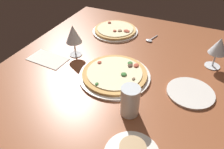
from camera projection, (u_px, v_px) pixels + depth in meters
dining_table at (109, 87)px, 94.99cm from camera, size 150.00×110.00×4.00cm
pizza_main at (115, 74)px, 96.94cm from camera, size 32.21×32.21×3.37cm
pizza_side at (115, 30)px, 131.18cm from camera, size 27.56×27.56×3.40cm
wine_glass_far at (219, 47)px, 97.21cm from camera, size 8.05×8.05×15.17cm
wine_glass_near at (73, 35)px, 104.82cm from camera, size 8.02×8.02×16.36cm
water_glass at (130, 103)px, 77.51cm from camera, size 6.94×6.94×11.93cm
side_plate at (190, 93)px, 88.53cm from camera, size 19.27×19.27×0.90cm
paper_menu at (48, 59)px, 108.46cm from camera, size 12.26×20.13×0.30cm
spoon at (150, 40)px, 123.39cm from camera, size 10.17×5.31×1.00cm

